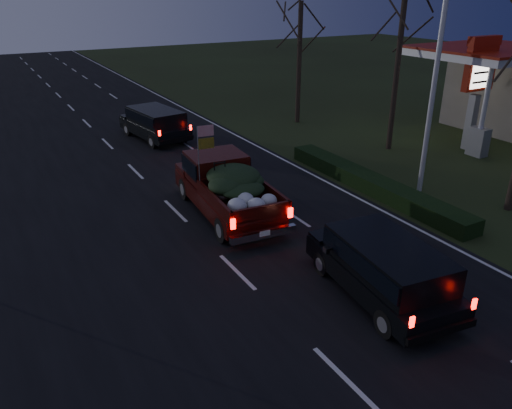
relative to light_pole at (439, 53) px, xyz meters
name	(u,v)px	position (x,y,z in m)	size (l,w,h in m)	color
ground	(237,272)	(-9.50, -2.00, -5.48)	(120.00, 120.00, 0.00)	black
road_asphalt	(237,272)	(-9.50, -2.00, -5.47)	(14.00, 120.00, 0.02)	black
hedge_row	(372,184)	(-1.70, 1.00, -5.18)	(1.00, 10.00, 0.60)	black
light_pole	(439,53)	(0.00, 0.00, 0.00)	(0.50, 0.90, 9.16)	silver
gas_price_pylon	(479,75)	(6.50, 2.99, -1.71)	(2.00, 0.41, 5.57)	gray
gas_canopy	(490,57)	(8.50, 4.00, -1.13)	(7.10, 6.10, 4.88)	silver
bare_tree_mid	(403,18)	(3.00, 5.00, 0.87)	(3.60, 3.60, 8.50)	black
bare_tree_far	(300,33)	(2.00, 12.00, -0.25)	(3.60, 3.60, 7.00)	black
pickup_truck	(226,184)	(-7.87, 1.94, -4.35)	(2.64, 5.91, 3.02)	#3B0C08
lead_suv	(155,121)	(-6.92, 12.55, -4.44)	(2.63, 5.01, 1.38)	black
rear_suv	(385,265)	(-6.72, -5.07, -4.46)	(2.52, 4.92, 1.36)	black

